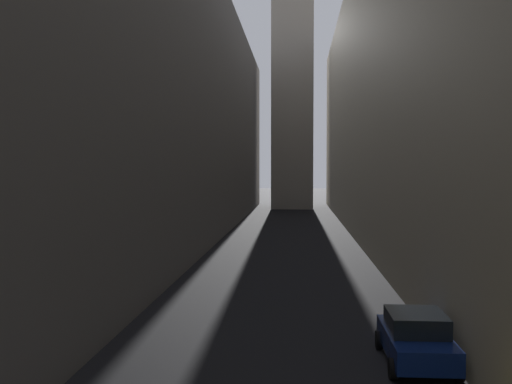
# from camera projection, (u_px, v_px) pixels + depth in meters

# --- Properties ---
(ground_plane) EXTENTS (264.00, 264.00, 0.00)m
(ground_plane) POSITION_uv_depth(u_px,v_px,m) (286.00, 251.00, 42.23)
(ground_plane) COLOR black
(building_block_left) EXTENTS (12.83, 108.00, 21.90)m
(building_block_left) POSITION_uv_depth(u_px,v_px,m) (128.00, 101.00, 44.63)
(building_block_left) COLOR slate
(building_block_left) RESTS_ON ground
(building_block_right) EXTENTS (14.26, 108.00, 23.52)m
(building_block_right) POSITION_uv_depth(u_px,v_px,m) (462.00, 87.00, 42.87)
(building_block_right) COLOR gray
(building_block_right) RESTS_ON ground
(parked_car_right_far) EXTENTS (2.01, 4.15, 1.56)m
(parked_car_right_far) POSITION_uv_depth(u_px,v_px,m) (416.00, 338.00, 17.86)
(parked_car_right_far) COLOR navy
(parked_car_right_far) RESTS_ON ground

